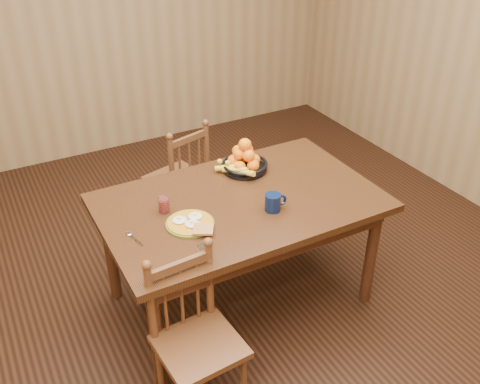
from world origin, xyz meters
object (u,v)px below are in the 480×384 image
fruit_bowl (244,161)px  dining_table (240,212)px  breakfast_plate (191,223)px  chair_far (180,178)px  coffee_mug (273,202)px  chair_near (196,339)px

fruit_bowl → dining_table: bearing=-122.5°
dining_table → breakfast_plate: breakfast_plate is taller
chair_far → coffee_mug: 1.18m
chair_near → fruit_bowl: (0.74, 0.85, 0.40)m
breakfast_plate → fruit_bowl: 0.67m
chair_far → chair_near: size_ratio=1.00×
dining_table → chair_near: bearing=-134.5°
chair_far → chair_near: bearing=54.1°
breakfast_plate → fruit_bowl: (0.54, 0.39, 0.05)m
dining_table → breakfast_plate: size_ratio=5.23×
chair_near → breakfast_plate: 0.61m
chair_near → breakfast_plate: chair_near is taller
chair_far → breakfast_plate: (-0.35, -1.03, 0.34)m
chair_near → breakfast_plate: size_ratio=2.81×
coffee_mug → fruit_bowl: bearing=81.2°
chair_near → fruit_bowl: size_ratio=2.66×
breakfast_plate → fruit_bowl: fruit_bowl is taller
dining_table → fruit_bowl: bearing=57.5°
dining_table → coffee_mug: size_ratio=11.96×
coffee_mug → breakfast_plate: bearing=169.7°
breakfast_plate → fruit_bowl: size_ratio=0.95×
coffee_mug → dining_table: bearing=121.2°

